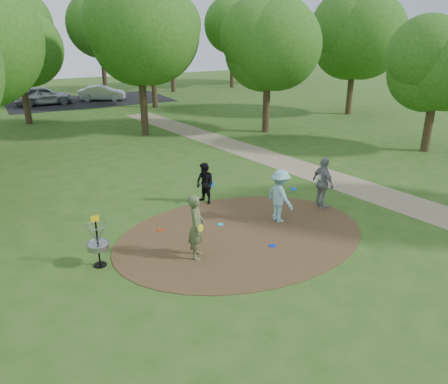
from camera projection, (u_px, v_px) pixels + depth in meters
ground at (242, 235)px, 14.14m from camera, size 100.00×100.00×0.00m
dirt_clearing at (242, 235)px, 14.13m from camera, size 8.40×8.40×0.02m
footpath at (348, 184)px, 18.71m from camera, size 7.55×39.89×0.01m
parking_lot at (90, 101)px, 39.59m from camera, size 14.00×8.00×0.01m
player_observer_with_disc at (196, 227)px, 12.46m from camera, size 0.76×0.85×1.95m
player_throwing_with_disc at (280, 196)px, 14.86m from camera, size 1.07×1.24×1.86m
player_walking_with_disc at (205, 184)px, 16.42m from camera, size 0.81×0.92×1.59m
player_waiting_with_disc at (323, 183)px, 15.96m from camera, size 0.58×1.16×1.93m
disc_ground_cyan at (220, 224)px, 14.84m from camera, size 0.22×0.22×0.02m
disc_ground_blue at (273, 246)px, 13.40m from camera, size 0.22×0.22×0.02m
disc_ground_red at (160, 230)px, 14.45m from camera, size 0.22×0.22×0.02m
car_left at (43, 96)px, 37.32m from camera, size 4.69×1.90×1.60m
car_right at (102, 93)px, 39.54m from camera, size 4.34×2.95×1.35m
disc_golf_basket at (97, 238)px, 12.04m from camera, size 0.63×0.63×1.54m
tree_ring at (180, 49)px, 21.36m from camera, size 37.32×45.91×9.36m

